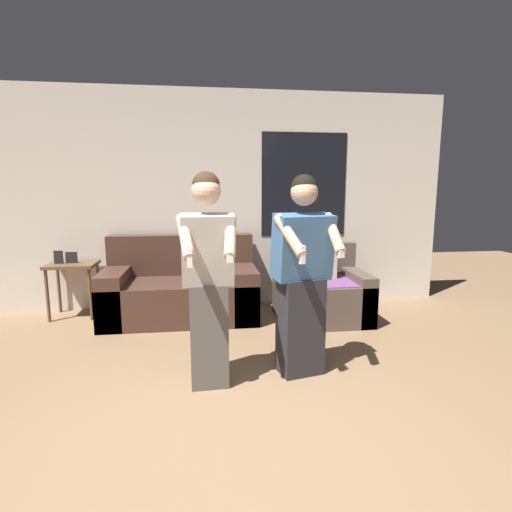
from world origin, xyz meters
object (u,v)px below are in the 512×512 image
side_table (72,271)px  person_right (302,277)px  armchair (320,293)px  couch (181,290)px  person_left (208,280)px

side_table → person_right: person_right is taller
armchair → couch: bearing=171.2°
armchair → person_left: (-1.31, -1.46, 0.53)m
side_table → couch: bearing=-8.9°
armchair → side_table: 2.91m
armchair → person_right: bearing=-112.7°
couch → side_table: 1.29m
person_left → person_right: 0.75m
person_left → person_right: bearing=7.8°
couch → person_left: size_ratio=1.07×
armchair → person_right: (-0.57, -1.36, 0.50)m
couch → person_right: person_right is taller
person_left → side_table: bearing=129.3°
couch → person_right: bearing=-57.0°
side_table → armchair: bearing=-8.9°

